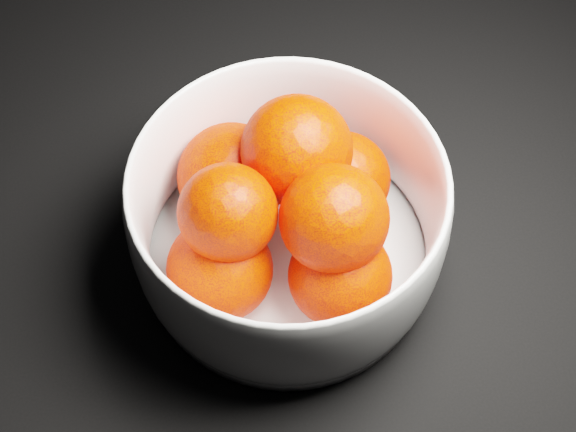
{
  "coord_description": "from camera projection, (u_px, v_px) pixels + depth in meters",
  "views": [
    {
      "loc": [
        -0.11,
        -0.58,
        0.58
      ],
      "look_at": [
        -0.08,
        -0.25,
        0.07
      ],
      "focal_mm": 50.0,
      "sensor_mm": 36.0,
      "label": 1
    }
  ],
  "objects": [
    {
      "name": "orange_pile",
      "position": [
        283.0,
        207.0,
        0.6
      ],
      "size": [
        0.18,
        0.18,
        0.13
      ],
      "color": "red",
      "rests_on": "bowl"
    },
    {
      "name": "ground",
      "position": [
        346.0,
        35.0,
        0.8
      ],
      "size": [
        3.0,
        3.0,
        0.0
      ],
      "primitive_type": "cube",
      "color": "black",
      "rests_on": "ground"
    },
    {
      "name": "bowl",
      "position": [
        288.0,
        220.0,
        0.61
      ],
      "size": [
        0.24,
        0.24,
        0.12
      ],
      "rotation": [
        0.0,
        0.0,
        0.38
      ],
      "color": "silver",
      "rests_on": "ground"
    }
  ]
}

